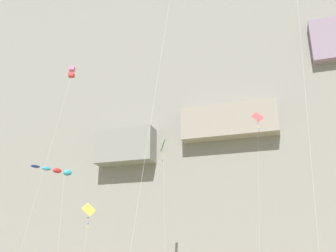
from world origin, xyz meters
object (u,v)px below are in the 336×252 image
Objects in this scene: kite_diamond_low_right at (88,211)px; kite_windsock_mid_right at (58,171)px; kite_box_near_cliff at (71,73)px; kite_diamond_high_center at (258,124)px; kite_diamond_far_right at (163,147)px.

kite_diamond_low_right is 0.94× the size of kite_windsock_mid_right.
kite_box_near_cliff is at bearing -73.20° from kite_diamond_low_right.
kite_box_near_cliff is 23.13m from kite_diamond_high_center.
kite_windsock_mid_right is 0.57× the size of kite_diamond_far_right.
kite_diamond_low_right is (-4.17, 13.82, -13.84)m from kite_box_near_cliff.
kite_diamond_far_right is (6.43, 14.57, -5.34)m from kite_box_near_cliff.
kite_diamond_high_center is 1.05× the size of kite_diamond_far_right.
kite_diamond_far_right is (-13.40, 3.58, -0.73)m from kite_diamond_high_center.
kite_diamond_high_center reaches higher than kite_windsock_mid_right.
kite_box_near_cliff reaches higher than kite_diamond_high_center.
kite_windsock_mid_right is (5.70, -16.79, 1.51)m from kite_diamond_low_right.
kite_diamond_low_right is 25.87m from kite_diamond_high_center.
kite_diamond_high_center is 13.89m from kite_diamond_far_right.
kite_diamond_high_center is (24.00, -2.83, 9.23)m from kite_diamond_low_right.
kite_diamond_high_center is at bearing -6.72° from kite_diamond_low_right.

